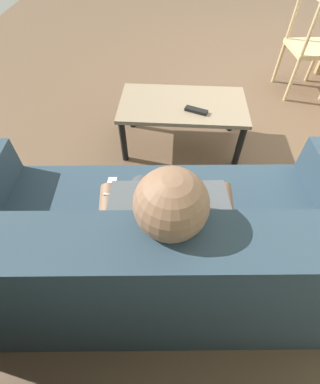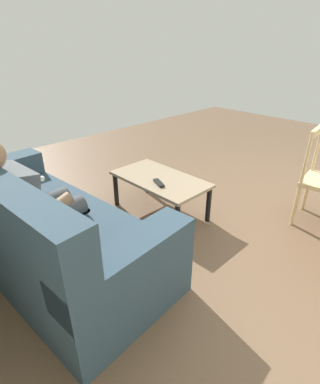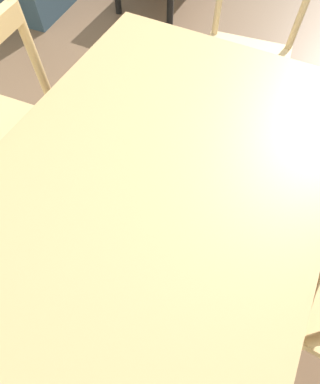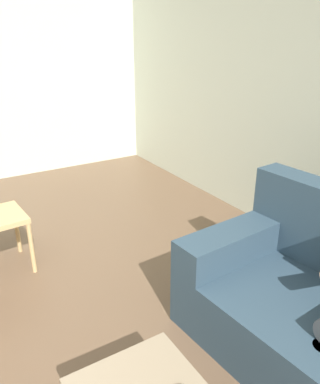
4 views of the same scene
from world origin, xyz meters
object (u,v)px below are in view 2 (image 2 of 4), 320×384
Objects in this scene: couch at (38,229)px; tv_remote at (159,183)px; person_lounging at (32,204)px; coffee_table at (160,183)px.

couch is 13.00× the size of tv_remote.
person_lounging reaches higher than couch.
coffee_table is at bearing -94.34° from couch.
person_lounging is 1.11× the size of coffee_table.
couch is at bearing -33.07° from person_lounging.
couch is 2.26× the size of coffee_table.
couch is 1.13m from tv_remote.
tv_remote reaches higher than coffee_table.
person_lounging reaches higher than tv_remote.
coffee_table is at bearing -117.26° from tv_remote.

